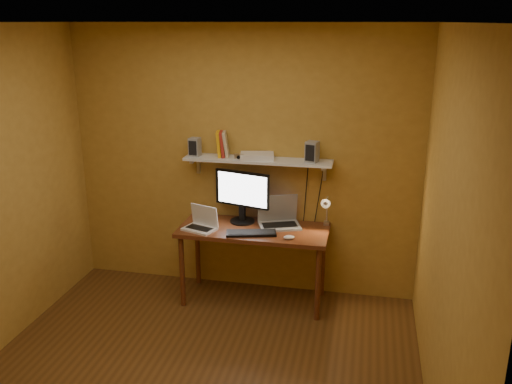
% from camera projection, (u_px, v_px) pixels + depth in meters
% --- Properties ---
extents(room, '(3.44, 3.24, 2.64)m').
position_uv_depth(room, '(190.00, 218.00, 3.76)').
color(room, brown).
rests_on(room, ground).
extents(desk, '(1.40, 0.60, 0.75)m').
position_uv_depth(desk, '(254.00, 237.00, 5.11)').
color(desk, brown).
rests_on(desk, ground).
extents(wall_shelf, '(1.40, 0.25, 0.21)m').
position_uv_depth(wall_shelf, '(258.00, 160.00, 5.08)').
color(wall_shelf, silver).
rests_on(wall_shelf, room).
extents(monitor, '(0.55, 0.29, 0.51)m').
position_uv_depth(monitor, '(242.00, 194.00, 5.16)').
color(monitor, black).
rests_on(monitor, desk).
extents(laptop, '(0.45, 0.39, 0.28)m').
position_uv_depth(laptop, '(279.00, 218.00, 5.14)').
color(laptop, gray).
rests_on(laptop, desk).
extents(netbook, '(0.34, 0.29, 0.22)m').
position_uv_depth(netbook, '(202.00, 223.00, 5.05)').
color(netbook, white).
rests_on(netbook, desk).
extents(keyboard, '(0.48, 0.26, 0.02)m').
position_uv_depth(keyboard, '(251.00, 233.00, 4.93)').
color(keyboard, black).
rests_on(keyboard, desk).
extents(mouse, '(0.11, 0.08, 0.04)m').
position_uv_depth(mouse, '(289.00, 237.00, 4.82)').
color(mouse, white).
rests_on(mouse, desk).
extents(desk_lamp, '(0.09, 0.23, 0.38)m').
position_uv_depth(desk_lamp, '(326.00, 208.00, 5.01)').
color(desk_lamp, silver).
rests_on(desk_lamp, desk).
extents(speaker_left, '(0.11, 0.11, 0.18)m').
position_uv_depth(speaker_left, '(195.00, 147.00, 5.15)').
color(speaker_left, gray).
rests_on(speaker_left, wall_shelf).
extents(speaker_right, '(0.13, 0.13, 0.19)m').
position_uv_depth(speaker_right, '(312.00, 152.00, 4.93)').
color(speaker_right, gray).
rests_on(speaker_right, wall_shelf).
extents(books, '(0.15, 0.17, 0.24)m').
position_uv_depth(books, '(222.00, 144.00, 5.12)').
color(books, '#E8A710').
rests_on(books, wall_shelf).
extents(shelf_camera, '(0.09, 0.05, 0.05)m').
position_uv_depth(shelf_camera, '(239.00, 157.00, 5.03)').
color(shelf_camera, silver).
rests_on(shelf_camera, wall_shelf).
extents(router, '(0.35, 0.27, 0.05)m').
position_uv_depth(router, '(257.00, 156.00, 5.07)').
color(router, white).
rests_on(router, wall_shelf).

